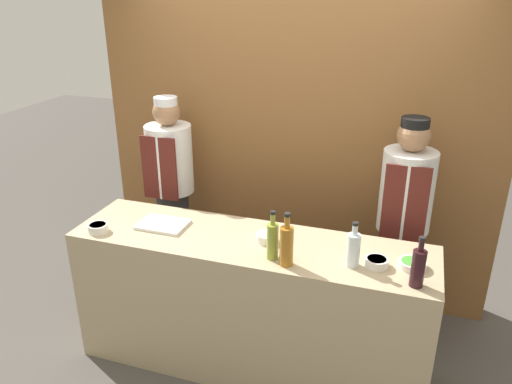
{
  "coord_description": "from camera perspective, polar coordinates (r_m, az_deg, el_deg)",
  "views": [
    {
      "loc": [
        0.9,
        -2.59,
        2.45
      ],
      "look_at": [
        0.0,
        0.12,
        1.24
      ],
      "focal_mm": 35.0,
      "sensor_mm": 36.0,
      "label": 1
    }
  ],
  "objects": [
    {
      "name": "sauce_bowl_green",
      "position": [
        2.97,
        17.44,
        -7.86
      ],
      "size": [
        0.16,
        0.16,
        0.04
      ],
      "color": "white",
      "rests_on": "counter"
    },
    {
      "name": "bottle_amber",
      "position": [
        2.82,
        3.51,
        -6.06
      ],
      "size": [
        0.08,
        0.08,
        0.32
      ],
      "color": "#9E661E",
      "rests_on": "counter"
    },
    {
      "name": "cutting_board",
      "position": [
        3.35,
        -10.59,
        -3.67
      ],
      "size": [
        0.31,
        0.22,
        0.02
      ],
      "color": "white",
      "rests_on": "counter"
    },
    {
      "name": "counter",
      "position": [
        3.38,
        -0.67,
        -12.71
      ],
      "size": [
        2.29,
        0.61,
        0.96
      ],
      "color": "tan",
      "rests_on": "ground_plane"
    },
    {
      "name": "bottle_oil",
      "position": [
        2.88,
        1.91,
        -5.52
      ],
      "size": [
        0.07,
        0.07,
        0.3
      ],
      "color": "olive",
      "rests_on": "counter"
    },
    {
      "name": "sauce_bowl_red",
      "position": [
        3.1,
        1.23,
        -5.19
      ],
      "size": [
        0.13,
        0.13,
        0.05
      ],
      "color": "white",
      "rests_on": "counter"
    },
    {
      "name": "sauce_bowl_yellow",
      "position": [
        3.37,
        -17.62,
        -3.89
      ],
      "size": [
        0.13,
        0.13,
        0.05
      ],
      "color": "white",
      "rests_on": "counter"
    },
    {
      "name": "chef_right",
      "position": [
        3.61,
        16.4,
        -3.52
      ],
      "size": [
        0.36,
        0.36,
        1.65
      ],
      "color": "#28282D",
      "rests_on": "ground_plane"
    },
    {
      "name": "sauce_bowl_brown",
      "position": [
        2.93,
        13.6,
        -7.77
      ],
      "size": [
        0.13,
        0.13,
        0.05
      ],
      "color": "white",
      "rests_on": "counter"
    },
    {
      "name": "cabinet_wall",
      "position": [
        3.98,
        4.38,
        4.64
      ],
      "size": [
        3.13,
        0.18,
        2.4
      ],
      "color": "brown",
      "rests_on": "ground_plane"
    },
    {
      "name": "chef_left",
      "position": [
        4.03,
        -9.6,
        0.03
      ],
      "size": [
        0.36,
        0.36,
        1.66
      ],
      "color": "#28282D",
      "rests_on": "ground_plane"
    },
    {
      "name": "bottle_wine",
      "position": [
        2.77,
        18.04,
        -8.16
      ],
      "size": [
        0.07,
        0.07,
        0.29
      ],
      "color": "black",
      "rests_on": "counter"
    },
    {
      "name": "bottle_clear",
      "position": [
        2.86,
        11.06,
        -6.41
      ],
      "size": [
        0.08,
        0.08,
        0.27
      ],
      "color": "silver",
      "rests_on": "counter"
    },
    {
      "name": "ground_plane",
      "position": [
        3.68,
        -0.63,
        -18.78
      ],
      "size": [
        14.0,
        14.0,
        0.0
      ],
      "primitive_type": "plane",
      "color": "#4C4742"
    }
  ]
}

